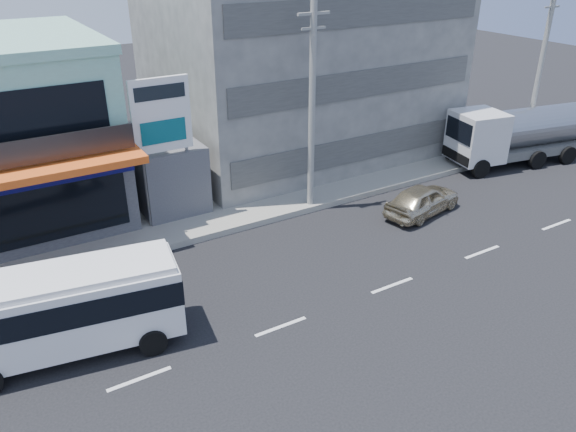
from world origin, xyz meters
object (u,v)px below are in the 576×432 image
Objects in this scene: utility_pole_near at (312,107)px; minibus at (65,306)px; concrete_building at (299,36)px; utility_pole_far at (540,69)px; sedan at (422,200)px; tanker_truck at (514,134)px; satellite_dish at (162,140)px; billboard at (162,124)px.

minibus is at bearing -157.99° from utility_pole_near.
utility_pole_far is (12.00, -7.60, -1.85)m from concrete_building.
tanker_truck is (9.24, 2.39, 1.07)m from sedan.
satellite_dish is at bearing 53.33° from minibus.
concrete_building reaches higher than minibus.
utility_pole_near is 6.99m from sedan.
concrete_building is 14.32m from utility_pole_far.
utility_pole_near is at bearing -15.48° from billboard.
concrete_building is at bearing 37.55° from minibus.
satellite_dish is at bearing 170.71° from utility_pole_far.
minibus is 16.91m from sedan.
sedan is at bearing -165.51° from tanker_truck.
tanker_truck is (9.61, -8.43, -5.19)m from concrete_building.
billboard is at bearing 164.52° from utility_pole_near.
satellite_dish is 0.17× the size of tanker_truck.
utility_pole_near is at bearing -117.76° from concrete_building.
concrete_building is 1.81× the size of tanker_truck.
sedan is (10.37, -6.82, -2.84)m from satellite_dish.
utility_pole_far is 1.36× the size of minibus.
concrete_building is 12.17m from billboard.
concrete_building reaches higher than utility_pole_near.
utility_pole_far reaches higher than sedan.
satellite_dish is at bearing 45.13° from sedan.
billboard is 9.56m from minibus.
billboard reaches higher than minibus.
utility_pole_near reaches higher than satellite_dish.
utility_pole_near is 1.13× the size of tanker_truck.
minibus is at bearing -142.45° from concrete_building.
utility_pole_far is at bearing -86.05° from sedan.
tanker_truck is at bearing -87.03° from sedan.
utility_pole_near is 14.04m from tanker_truck.
concrete_building reaches higher than utility_pole_far.
utility_pole_near reaches higher than minibus.
satellite_dish is 0.15× the size of utility_pole_far.
minibus is at bearing -130.95° from billboard.
minibus is 26.36m from tanker_truck.
billboard reaches higher than satellite_dish.
concrete_building reaches higher than tanker_truck.
billboard is (-10.50, -5.80, -2.07)m from concrete_building.
tanker_truck is at bearing -7.46° from billboard.
satellite_dish is 0.22× the size of billboard.
satellite_dish is 0.15× the size of utility_pole_near.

